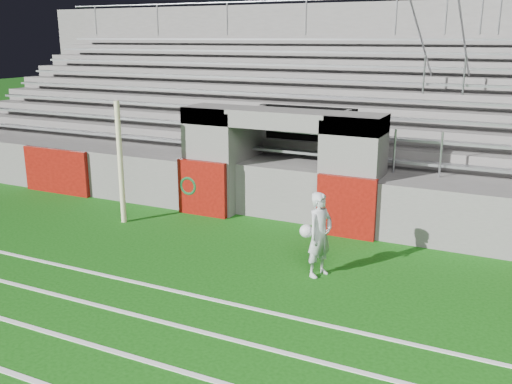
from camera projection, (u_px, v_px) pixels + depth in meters
The scene contains 5 objects.
ground at pixel (204, 270), 10.63m from camera, with size 90.00×90.00×0.00m, color #104B0C.
field_post at pixel (120, 163), 13.05m from camera, with size 0.12×0.12×2.83m, color beige.
stadium_structure at pixel (339, 130), 17.15m from camera, with size 26.00×8.48×5.42m.
goalkeeper_with_ball at pixel (319, 234), 10.22m from camera, with size 0.61×0.66×1.56m.
hose_coil at pixel (189, 186), 13.89m from camera, with size 0.53×0.15×0.53m.
Camera 1 is at (5.18, -8.45, 4.21)m, focal length 40.00 mm.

